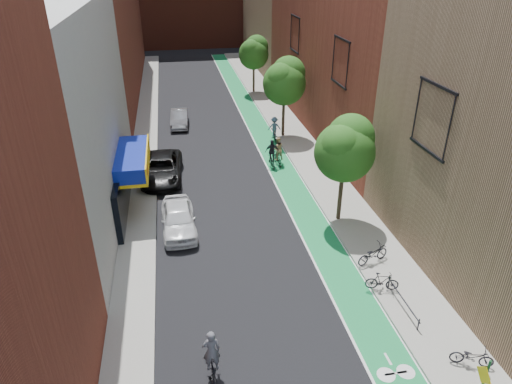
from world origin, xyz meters
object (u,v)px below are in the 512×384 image
cyclist_lane_mid (272,156)px  cyclist_lane_far (274,130)px  cyclist_lead (212,361)px  parked_car_silver (179,118)px  parked_car_black (162,168)px  parked_car_white (178,218)px  cyclist_lane_near (278,153)px

cyclist_lane_mid → cyclist_lane_far: 5.36m
cyclist_lead → parked_car_silver: bearing=-90.5°
cyclist_lead → cyclist_lane_mid: size_ratio=1.04×
parked_car_black → cyclist_lead: size_ratio=2.65×
parked_car_silver → cyclist_lane_far: size_ratio=2.13×
cyclist_lane_mid → parked_car_white: bearing=48.1°
cyclist_lead → parked_car_white: bearing=-86.1°
parked_car_black → cyclist_lead: cyclist_lead is taller
cyclist_lane_near → parked_car_silver: bearing=-62.4°
parked_car_silver → cyclist_lead: size_ratio=1.98×
cyclist_lane_near → cyclist_lane_mid: 0.65m
parked_car_silver → cyclist_lane_near: bearing=-51.7°
parked_car_white → parked_car_silver: size_ratio=1.08×
parked_car_black → cyclist_lane_near: size_ratio=2.73×
parked_car_black → parked_car_silver: 10.99m
parked_car_black → cyclist_lane_far: cyclist_lane_far is taller
parked_car_white → parked_car_silver: bearing=86.1°
parked_car_silver → cyclist_lane_far: cyclist_lane_far is taller
cyclist_lane_mid → parked_car_black: bearing=5.3°
cyclist_lane_mid → cyclist_lead: bearing=72.3°
parked_car_black → cyclist_lane_mid: size_ratio=2.75×
parked_car_white → cyclist_lane_mid: 10.31m
cyclist_lead → cyclist_lane_far: 24.36m
cyclist_lane_near → parked_car_black: bearing=-0.7°
parked_car_black → cyclist_lane_far: size_ratio=2.86×
parked_car_white → cyclist_lane_near: bearing=44.6°
parked_car_silver → cyclist_lead: bearing=-86.1°
cyclist_lead → cyclist_lane_far: (7.53, 23.17, 0.11)m
parked_car_white → cyclist_lead: 10.49m
parked_car_black → cyclist_lane_far: 10.92m
cyclist_lane_far → cyclist_lead: bearing=76.3°
cyclist_lane_far → parked_car_silver: bearing=-29.4°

